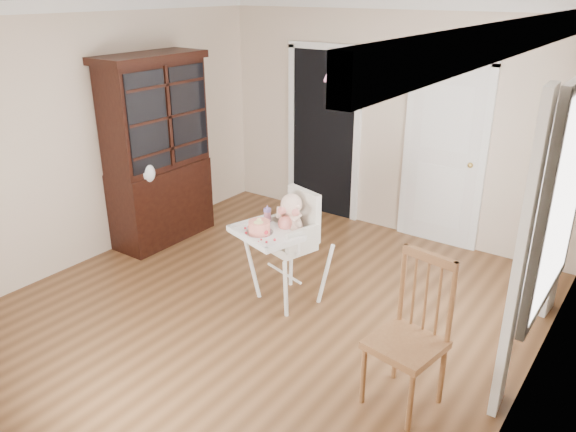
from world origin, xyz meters
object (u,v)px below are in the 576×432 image
Objects in this scene: cake at (259,227)px; dining_chair at (409,339)px; sippy_cup at (267,215)px; china_cabinet at (158,151)px; high_chair at (288,235)px.

cake is 0.22× the size of dining_chair.
china_cabinet is (-1.83, 0.35, 0.23)m from sippy_cup.
high_chair is at bearing -8.92° from china_cabinet.
high_chair is at bearing 165.94° from dining_chair.
dining_chair reaches higher than sippy_cup.
sippy_cup is (-0.10, 0.25, 0.01)m from cake.
cake is at bearing -68.64° from sippy_cup.
sippy_cup is 1.88m from china_cabinet.
high_chair is 0.52× the size of china_cabinet.
sippy_cup is at bearing 169.36° from dining_chair.
sippy_cup is at bearing -10.70° from china_cabinet.
high_chair is 0.27m from sippy_cup.
high_chair is at bearing 6.29° from sippy_cup.
sippy_cup is at bearing -157.35° from high_chair.
high_chair reaches higher than cake.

